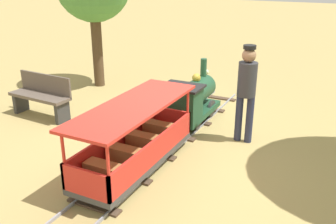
# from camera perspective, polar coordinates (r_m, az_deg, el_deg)

# --- Properties ---
(ground_plane) EXTENTS (60.00, 60.00, 0.00)m
(ground_plane) POSITION_cam_1_polar(r_m,az_deg,el_deg) (6.17, -0.38, -5.05)
(ground_plane) COLOR #A38C51
(track) EXTENTS (0.74, 6.05, 0.04)m
(track) POSITION_cam_1_polar(r_m,az_deg,el_deg) (6.14, -0.48, -4.98)
(track) COLOR gray
(track) RESTS_ON ground_plane
(locomotive) EXTENTS (0.70, 1.45, 1.08)m
(locomotive) POSITION_cam_1_polar(r_m,az_deg,el_deg) (6.83, 3.50, 1.97)
(locomotive) COLOR #1E472D
(locomotive) RESTS_ON ground_plane
(passenger_car) EXTENTS (0.80, 2.35, 0.97)m
(passenger_car) POSITION_cam_1_polar(r_m,az_deg,el_deg) (5.26, -5.01, -4.85)
(passenger_car) COLOR #3F3F3F
(passenger_car) RESTS_ON ground_plane
(conductor_person) EXTENTS (0.30, 0.30, 1.62)m
(conductor_person) POSITION_cam_1_polar(r_m,az_deg,el_deg) (6.10, 11.94, 3.84)
(conductor_person) COLOR #282D47
(conductor_person) RESTS_ON ground_plane
(park_bench) EXTENTS (1.32, 0.47, 0.82)m
(park_bench) POSITION_cam_1_polar(r_m,az_deg,el_deg) (7.62, -18.79, 2.37)
(park_bench) COLOR brown
(park_bench) RESTS_ON ground_plane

